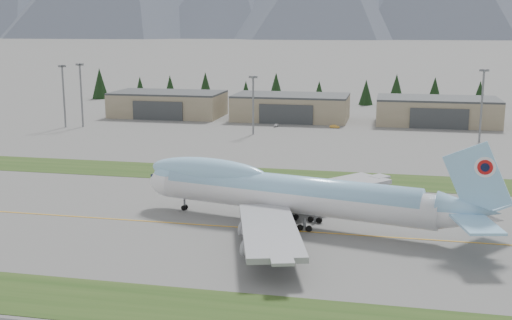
% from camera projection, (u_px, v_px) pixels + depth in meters
% --- Properties ---
extents(ground, '(7000.00, 7000.00, 0.00)m').
position_uv_depth(ground, '(248.00, 228.00, 126.73)').
color(ground, '#5E5E5C').
rests_on(ground, ground).
extents(grass_strip_near, '(400.00, 14.00, 0.08)m').
position_uv_depth(grass_strip_near, '(189.00, 309.00, 90.35)').
color(grass_strip_near, '#264317').
rests_on(grass_strip_near, ground).
extents(grass_strip_far, '(400.00, 18.00, 0.08)m').
position_uv_depth(grass_strip_far, '(285.00, 177.00, 169.82)').
color(grass_strip_far, '#264317').
rests_on(grass_strip_far, ground).
extents(taxiway_line_main, '(400.00, 0.40, 0.02)m').
position_uv_depth(taxiway_line_main, '(248.00, 228.00, 126.73)').
color(taxiway_line_main, gold).
rests_on(taxiway_line_main, ground).
extents(boeing_747_freighter, '(75.23, 63.18, 19.74)m').
position_uv_depth(boeing_747_freighter, '(290.00, 193.00, 127.90)').
color(boeing_747_freighter, white).
rests_on(boeing_747_freighter, ground).
extents(hangar_left, '(48.00, 26.60, 10.80)m').
position_uv_depth(hangar_left, '(168.00, 104.00, 283.37)').
color(hangar_left, gray).
rests_on(hangar_left, ground).
extents(hangar_center, '(48.00, 26.60, 10.80)m').
position_uv_depth(hangar_center, '(291.00, 107.00, 272.20)').
color(hangar_center, gray).
rests_on(hangar_center, ground).
extents(hangar_right, '(48.00, 26.60, 10.80)m').
position_uv_depth(hangar_right, '(437.00, 111.00, 260.00)').
color(hangar_right, gray).
rests_on(hangar_right, ground).
extents(floodlight_masts, '(158.72, 6.88, 24.94)m').
position_uv_depth(floodlight_masts, '(210.00, 88.00, 237.67)').
color(floodlight_masts, slate).
rests_on(floodlight_masts, ground).
extents(service_vehicle_a, '(1.90, 3.75, 1.23)m').
position_uv_depth(service_vehicle_a, '(276.00, 127.00, 254.30)').
color(service_vehicle_a, silver).
rests_on(service_vehicle_a, ground).
extents(service_vehicle_b, '(4.01, 2.11, 1.26)m').
position_uv_depth(service_vehicle_b, '(335.00, 128.00, 251.06)').
color(service_vehicle_b, gold).
rests_on(service_vehicle_b, ground).
extents(conifer_belt, '(266.56, 15.50, 16.69)m').
position_uv_depth(conifer_belt, '(319.00, 90.00, 330.00)').
color(conifer_belt, black).
rests_on(conifer_belt, ground).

